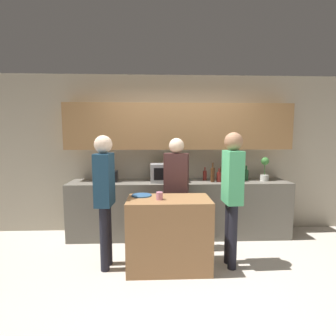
% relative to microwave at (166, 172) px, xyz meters
% --- Properties ---
extents(ground_plane, '(14.00, 14.00, 0.00)m').
position_rel_microwave_xyz_m(ground_plane, '(0.22, -1.38, -1.08)').
color(ground_plane, beige).
extents(back_wall, '(6.40, 0.40, 2.70)m').
position_rel_microwave_xyz_m(back_wall, '(0.22, 0.28, 0.46)').
color(back_wall, '#B2A893').
rests_on(back_wall, ground_plane).
extents(back_counter, '(3.60, 0.62, 0.93)m').
position_rel_microwave_xyz_m(back_counter, '(0.22, 0.01, -0.61)').
color(back_counter, '#6B665B').
rests_on(back_counter, ground_plane).
extents(kitchen_island, '(1.03, 0.59, 0.90)m').
position_rel_microwave_xyz_m(kitchen_island, '(-0.01, -1.09, -0.63)').
color(kitchen_island, '#996B42').
rests_on(kitchen_island, ground_plane).
extents(microwave, '(0.52, 0.39, 0.30)m').
position_rel_microwave_xyz_m(microwave, '(0.00, 0.00, 0.00)').
color(microwave, '#B7BABC').
rests_on(microwave, back_counter).
extents(toaster, '(0.26, 0.16, 0.18)m').
position_rel_microwave_xyz_m(toaster, '(-0.93, 0.00, -0.06)').
color(toaster, black).
rests_on(toaster, back_counter).
extents(potted_plant, '(0.14, 0.14, 0.39)m').
position_rel_microwave_xyz_m(potted_plant, '(1.64, 0.00, 0.05)').
color(potted_plant, silver).
rests_on(potted_plant, back_counter).
extents(bottle_0, '(0.07, 0.07, 0.22)m').
position_rel_microwave_xyz_m(bottle_0, '(0.65, 0.09, -0.06)').
color(bottle_0, maroon).
rests_on(bottle_0, back_counter).
extents(bottle_1, '(0.07, 0.07, 0.32)m').
position_rel_microwave_xyz_m(bottle_1, '(0.75, -0.09, -0.03)').
color(bottle_1, '#472814').
rests_on(bottle_1, back_counter).
extents(bottle_2, '(0.08, 0.08, 0.22)m').
position_rel_microwave_xyz_m(bottle_2, '(0.85, -0.09, -0.06)').
color(bottle_2, maroon).
rests_on(bottle_2, back_counter).
extents(bottle_3, '(0.06, 0.06, 0.31)m').
position_rel_microwave_xyz_m(bottle_3, '(0.95, 0.10, -0.03)').
color(bottle_3, '#472814').
rests_on(bottle_3, back_counter).
extents(bottle_4, '(0.08, 0.08, 0.28)m').
position_rel_microwave_xyz_m(bottle_4, '(1.05, 0.06, -0.04)').
color(bottle_4, black).
rests_on(bottle_4, back_counter).
extents(bottle_5, '(0.07, 0.07, 0.29)m').
position_rel_microwave_xyz_m(bottle_5, '(1.15, 0.12, -0.04)').
color(bottle_5, '#194723').
rests_on(bottle_5, back_counter).
extents(bottle_6, '(0.08, 0.08, 0.24)m').
position_rel_microwave_xyz_m(bottle_6, '(1.26, -0.05, -0.06)').
color(bottle_6, '#194723').
rests_on(bottle_6, back_counter).
extents(bottle_7, '(0.08, 0.08, 0.25)m').
position_rel_microwave_xyz_m(bottle_7, '(1.35, 0.05, -0.05)').
color(bottle_7, '#194723').
rests_on(bottle_7, back_counter).
extents(plate_on_island, '(0.26, 0.26, 0.01)m').
position_rel_microwave_xyz_m(plate_on_island, '(-0.36, -0.93, -0.17)').
color(plate_on_island, '#2D5684').
rests_on(plate_on_island, kitchen_island).
extents(cup_0, '(0.08, 0.08, 0.09)m').
position_rel_microwave_xyz_m(cup_0, '(-0.13, -1.15, -0.13)').
color(cup_0, pink).
rests_on(cup_0, kitchen_island).
extents(person_left, '(0.22, 0.35, 1.68)m').
position_rel_microwave_xyz_m(person_left, '(-0.80, -1.05, -0.08)').
color(person_left, black).
rests_on(person_left, ground_plane).
extents(person_center, '(0.38, 0.26, 1.64)m').
position_rel_microwave_xyz_m(person_center, '(0.12, -0.54, -0.10)').
color(person_center, black).
rests_on(person_center, ground_plane).
extents(person_right, '(0.23, 0.34, 1.72)m').
position_rel_microwave_xyz_m(person_right, '(0.78, -1.07, -0.05)').
color(person_right, black).
rests_on(person_right, ground_plane).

